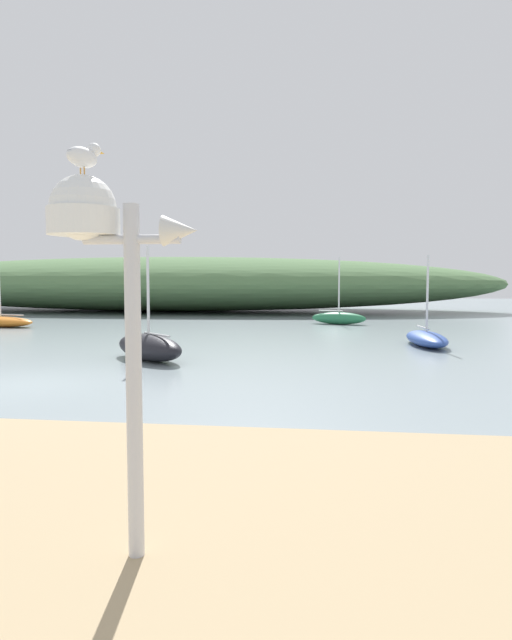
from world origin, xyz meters
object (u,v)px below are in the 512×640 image
(sailboat_west_reach, at_px, (149,347))
(seagull_on_radar, at_px, (84,156))
(sailboat_centre_water, at_px, (339,318))
(sailboat_outer_mooring, at_px, (1,321))
(mast_structure, at_px, (98,243))
(sailboat_by_sandbar, at_px, (426,338))

(sailboat_west_reach, bearing_deg, seagull_on_radar, -73.65)
(sailboat_centre_water, xyz_separation_m, sailboat_west_reach, (-5.67, -13.59, 0.05))
(sailboat_west_reach, distance_m, sailboat_outer_mooring, 14.65)
(seagull_on_radar, distance_m, sailboat_centre_water, 25.03)
(sailboat_centre_water, bearing_deg, mast_structure, -95.29)
(sailboat_by_sandbar, relative_size, sailboat_outer_mooring, 0.78)
(seagull_on_radar, bearing_deg, sailboat_outer_mooring, 123.86)
(sailboat_west_reach, xyz_separation_m, sailboat_by_sandbar, (8.52, 4.56, -0.12))
(sailboat_centre_water, distance_m, sailboat_outer_mooring, 16.91)
(sailboat_by_sandbar, xyz_separation_m, sailboat_outer_mooring, (-19.35, 5.31, 0.02))
(seagull_on_radar, bearing_deg, mast_structure, -9.28)
(sailboat_centre_water, relative_size, sailboat_outer_mooring, 0.76)
(mast_structure, xyz_separation_m, sailboat_centre_water, (2.29, 24.76, -2.24))
(mast_structure, xyz_separation_m, sailboat_outer_mooring, (-14.21, 21.04, -2.30))
(mast_structure, relative_size, sailboat_by_sandbar, 0.80)
(mast_structure, height_order, sailboat_west_reach, sailboat_west_reach)
(sailboat_west_reach, height_order, sailboat_by_sandbar, sailboat_west_reach)
(seagull_on_radar, relative_size, sailboat_outer_mooring, 0.08)
(sailboat_west_reach, distance_m, sailboat_by_sandbar, 9.66)
(sailboat_outer_mooring, bearing_deg, sailboat_centre_water, 12.71)
(mast_structure, bearing_deg, sailboat_west_reach, 106.81)
(sailboat_centre_water, height_order, sailboat_outer_mooring, sailboat_outer_mooring)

